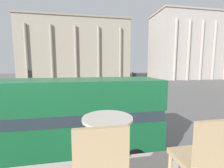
{
  "coord_description": "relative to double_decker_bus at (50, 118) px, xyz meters",
  "views": [
    {
      "loc": [
        0.63,
        -2.04,
        4.56
      ],
      "look_at": [
        3.81,
        15.68,
        2.4
      ],
      "focal_mm": 24.0,
      "sensor_mm": 36.0,
      "label": 1
    }
  ],
  "objects": [
    {
      "name": "plaza_building_right",
      "position": [
        43.57,
        43.14,
        9.21
      ],
      "size": [
        35.63,
        13.59,
        22.88
      ],
      "color": "#BCB2A8",
      "rests_on": "ground_plane"
    },
    {
      "name": "pedestrian_red",
      "position": [
        8.82,
        9.44,
        -1.18
      ],
      "size": [
        0.32,
        0.32,
        1.79
      ],
      "rotation": [
        0.0,
        0.0,
        3.41
      ],
      "color": "#282B33",
      "rests_on": "ground_plane"
    },
    {
      "name": "traffic_light_mid",
      "position": [
        -4.15,
        10.03,
        0.5
      ],
      "size": [
        0.42,
        0.24,
        4.2
      ],
      "color": "black",
      "rests_on": "ground_plane"
    },
    {
      "name": "pedestrian_blue",
      "position": [
        1.82,
        29.07,
        -1.32
      ],
      "size": [
        0.32,
        0.32,
        1.59
      ],
      "rotation": [
        0.0,
        0.0,
        0.14
      ],
      "color": "#282B33",
      "rests_on": "ground_plane"
    },
    {
      "name": "plaza_building_left",
      "position": [
        -1.16,
        50.24,
        7.99
      ],
      "size": [
        36.43,
        16.88,
        20.41
      ],
      "color": "#A39984",
      "rests_on": "ground_plane"
    },
    {
      "name": "pedestrian_black",
      "position": [
        7.25,
        22.3,
        -1.32
      ],
      "size": [
        0.32,
        0.32,
        1.58
      ],
      "rotation": [
        0.0,
        0.0,
        1.29
      ],
      "color": "#282B33",
      "rests_on": "ground_plane"
    },
    {
      "name": "traffic_light_near",
      "position": [
        5.58,
        5.01,
        0.42
      ],
      "size": [
        0.42,
        0.24,
        4.07
      ],
      "color": "black",
      "rests_on": "ground_plane"
    },
    {
      "name": "car_white",
      "position": [
        1.99,
        20.8,
        -1.52
      ],
      "size": [
        4.2,
        1.93,
        1.35
      ],
      "rotation": [
        0.0,
        0.0,
        6.16
      ],
      "color": "black",
      "rests_on": "ground_plane"
    },
    {
      "name": "car_maroon",
      "position": [
        -0.4,
        11.0,
        -1.52
      ],
      "size": [
        4.2,
        1.93,
        1.35
      ],
      "rotation": [
        0.0,
        0.0,
        0.27
      ],
      "color": "black",
      "rests_on": "ground_plane"
    },
    {
      "name": "cafe_chair_1",
      "position": [
        2.64,
        -5.86,
        1.52
      ],
      "size": [
        0.4,
        0.4,
        0.91
      ],
      "rotation": [
        0.0,
        0.0,
        -0.05
      ],
      "color": "tan",
      "rests_on": "cafe_floor_slab"
    },
    {
      "name": "double_decker_bus",
      "position": [
        0.0,
        0.0,
        0.0
      ],
      "size": [
        10.1,
        2.64,
        3.96
      ],
      "rotation": [
        0.0,
        0.0,
        -0.05
      ],
      "color": "black",
      "rests_on": "ground_plane"
    },
    {
      "name": "cafe_dining_table",
      "position": [
        1.87,
        -5.24,
        1.54
      ],
      "size": [
        0.6,
        0.6,
        0.73
      ],
      "color": "#2D2D30",
      "rests_on": "cafe_floor_slab"
    }
  ]
}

